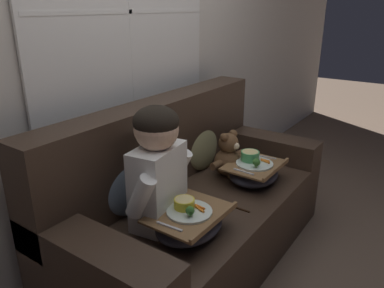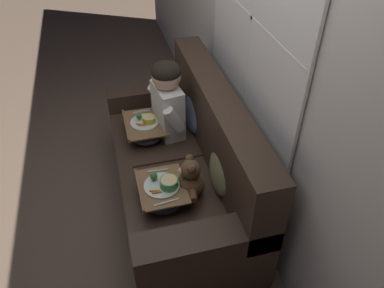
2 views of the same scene
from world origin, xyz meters
name	(u,v)px [view 1 (image 1 of 2)]	position (x,y,z in m)	size (l,w,h in m)	color
ground_plane	(201,257)	(0.00, 0.00, 0.00)	(14.00, 14.00, 0.00)	brown
wall_back_with_window	(126,48)	(0.00, 0.57, 1.31)	(8.00, 0.08, 2.60)	beige
couch	(192,207)	(0.00, 0.07, 0.36)	(1.92, 0.88, 1.01)	#38281E
throw_pillow_behind_child	(128,180)	(-0.37, 0.25, 0.64)	(0.40, 0.19, 0.41)	slate
throw_pillow_behind_teddy	(201,143)	(0.37, 0.25, 0.64)	(0.39, 0.19, 0.40)	#898456
child_figure	(158,162)	(-0.37, 0.03, 0.81)	(0.48, 0.25, 0.65)	white
teddy_bear	(229,157)	(0.37, 0.02, 0.59)	(0.34, 0.24, 0.32)	brown
lap_tray_child	(189,222)	(-0.37, -0.17, 0.52)	(0.42, 0.32, 0.19)	#2D2D38
lap_tray_teddy	(254,172)	(0.37, -0.17, 0.53)	(0.39, 0.32, 0.20)	#2D2D38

